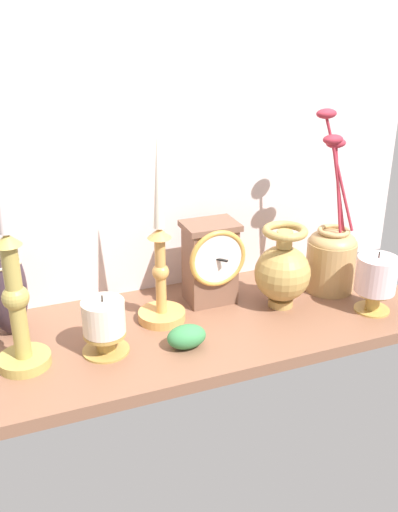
{
  "coord_description": "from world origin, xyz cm",
  "views": [
    {
      "loc": [
        -32.18,
        -89.04,
        55.43
      ],
      "look_at": [
        2.84,
        0.0,
        14.0
      ],
      "focal_mm": 39.19,
      "sensor_mm": 36.0,
      "label": 1
    }
  ],
  "objects_px": {
    "candlestick_tall_center": "(160,270)",
    "brass_vase_bulbous": "(283,270)",
    "pillar_candle_front": "(104,324)",
    "tall_ceramic_vase": "(6,288)",
    "candlestick_tall_left": "(15,295)",
    "brass_vase_jar": "(331,253)",
    "pillar_candle_near_clock": "(376,279)",
    "mantel_clock": "(211,261)"
  },
  "relations": [
    {
      "from": "pillar_candle_front",
      "to": "tall_ceramic_vase",
      "type": "height_order",
      "value": "tall_ceramic_vase"
    },
    {
      "from": "candlestick_tall_left",
      "to": "brass_vase_bulbous",
      "type": "height_order",
      "value": "candlestick_tall_left"
    },
    {
      "from": "brass_vase_jar",
      "to": "tall_ceramic_vase",
      "type": "bearing_deg",
      "value": 174.69
    },
    {
      "from": "candlestick_tall_left",
      "to": "brass_vase_jar",
      "type": "relative_size",
      "value": 1.19
    },
    {
      "from": "candlestick_tall_center",
      "to": "brass_vase_jar",
      "type": "relative_size",
      "value": 0.94
    },
    {
      "from": "candlestick_tall_center",
      "to": "brass_vase_jar",
      "type": "bearing_deg",
      "value": -0.54
    },
    {
      "from": "pillar_candle_front",
      "to": "pillar_candle_near_clock",
      "type": "height_order",
      "value": "pillar_candle_near_clock"
    },
    {
      "from": "pillar_candle_near_clock",
      "to": "brass_vase_jar",
      "type": "bearing_deg",
      "value": 103.61
    },
    {
      "from": "mantel_clock",
      "to": "tall_ceramic_vase",
      "type": "relative_size",
      "value": 0.93
    },
    {
      "from": "candlestick_tall_left",
      "to": "candlestick_tall_center",
      "type": "height_order",
      "value": "candlestick_tall_left"
    },
    {
      "from": "candlestick_tall_center",
      "to": "pillar_candle_front",
      "type": "distance_m",
      "value": 0.16
    },
    {
      "from": "candlestick_tall_center",
      "to": "brass_vase_bulbous",
      "type": "relative_size",
      "value": 2.11
    },
    {
      "from": "brass_vase_jar",
      "to": "pillar_candle_near_clock",
      "type": "bearing_deg",
      "value": -76.39
    },
    {
      "from": "candlestick_tall_center",
      "to": "brass_vase_bulbous",
      "type": "xyz_separation_m",
      "value": [
        0.25,
        -0.03,
        -0.03
      ]
    },
    {
      "from": "mantel_clock",
      "to": "brass_vase_jar",
      "type": "xyz_separation_m",
      "value": [
        0.26,
        -0.04,
        -0.01
      ]
    },
    {
      "from": "candlestick_tall_center",
      "to": "brass_vase_bulbous",
      "type": "bearing_deg",
      "value": -7.98
    },
    {
      "from": "candlestick_tall_left",
      "to": "brass_vase_bulbous",
      "type": "bearing_deg",
      "value": 3.09
    },
    {
      "from": "pillar_candle_front",
      "to": "pillar_candle_near_clock",
      "type": "distance_m",
      "value": 0.54
    },
    {
      "from": "candlestick_tall_left",
      "to": "candlestick_tall_center",
      "type": "xyz_separation_m",
      "value": [
        0.27,
        0.06,
        -0.03
      ]
    },
    {
      "from": "mantel_clock",
      "to": "brass_vase_bulbous",
      "type": "bearing_deg",
      "value": -29.09
    },
    {
      "from": "pillar_candle_near_clock",
      "to": "tall_ceramic_vase",
      "type": "height_order",
      "value": "tall_ceramic_vase"
    },
    {
      "from": "mantel_clock",
      "to": "pillar_candle_near_clock",
      "type": "relative_size",
      "value": 1.34
    },
    {
      "from": "brass_vase_jar",
      "to": "tall_ceramic_vase",
      "type": "xyz_separation_m",
      "value": [
        -0.66,
        0.06,
        0.01
      ]
    },
    {
      "from": "brass_vase_jar",
      "to": "pillar_candle_near_clock",
      "type": "xyz_separation_m",
      "value": [
        0.03,
        -0.12,
        -0.02
      ]
    },
    {
      "from": "brass_vase_jar",
      "to": "pillar_candle_front",
      "type": "height_order",
      "value": "brass_vase_jar"
    },
    {
      "from": "candlestick_tall_left",
      "to": "pillar_candle_front",
      "type": "xyz_separation_m",
      "value": [
        0.14,
        -0.01,
        -0.08
      ]
    },
    {
      "from": "brass_vase_bulbous",
      "to": "brass_vase_jar",
      "type": "distance_m",
      "value": 0.14
    },
    {
      "from": "brass_vase_jar",
      "to": "mantel_clock",
      "type": "bearing_deg",
      "value": 171.34
    },
    {
      "from": "brass_vase_jar",
      "to": "pillar_candle_front",
      "type": "distance_m",
      "value": 0.52
    },
    {
      "from": "mantel_clock",
      "to": "tall_ceramic_vase",
      "type": "height_order",
      "value": "tall_ceramic_vase"
    },
    {
      "from": "candlestick_tall_left",
      "to": "brass_vase_jar",
      "type": "bearing_deg",
      "value": 5.17
    },
    {
      "from": "mantel_clock",
      "to": "brass_vase_bulbous",
      "type": "distance_m",
      "value": 0.15
    },
    {
      "from": "brass_vase_bulbous",
      "to": "brass_vase_jar",
      "type": "height_order",
      "value": "brass_vase_jar"
    },
    {
      "from": "candlestick_tall_center",
      "to": "pillar_candle_near_clock",
      "type": "xyz_separation_m",
      "value": [
        0.41,
        -0.12,
        -0.04
      ]
    },
    {
      "from": "mantel_clock",
      "to": "brass_vase_jar",
      "type": "height_order",
      "value": "brass_vase_jar"
    },
    {
      "from": "tall_ceramic_vase",
      "to": "brass_vase_bulbous",
      "type": "bearing_deg",
      "value": -9.97
    },
    {
      "from": "candlestick_tall_left",
      "to": "tall_ceramic_vase",
      "type": "bearing_deg",
      "value": 95.54
    },
    {
      "from": "candlestick_tall_left",
      "to": "pillar_candle_near_clock",
      "type": "height_order",
      "value": "candlestick_tall_left"
    },
    {
      "from": "candlestick_tall_center",
      "to": "brass_vase_jar",
      "type": "distance_m",
      "value": 0.38
    },
    {
      "from": "brass_vase_bulbous",
      "to": "tall_ceramic_vase",
      "type": "height_order",
      "value": "tall_ceramic_vase"
    },
    {
      "from": "pillar_candle_front",
      "to": "brass_vase_bulbous",
      "type": "bearing_deg",
      "value": 5.57
    },
    {
      "from": "mantel_clock",
      "to": "pillar_candle_front",
      "type": "xyz_separation_m",
      "value": [
        -0.25,
        -0.11,
        -0.04
      ]
    }
  ]
}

